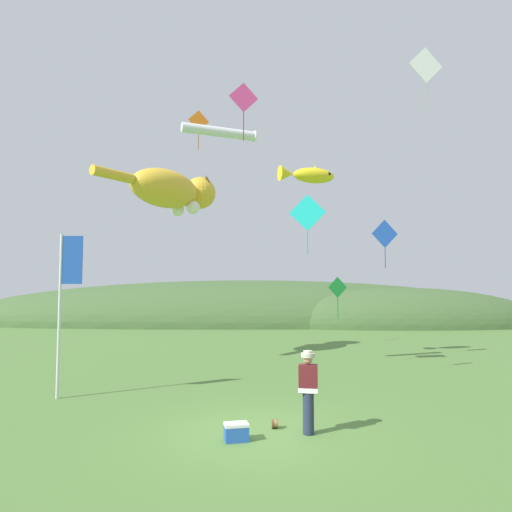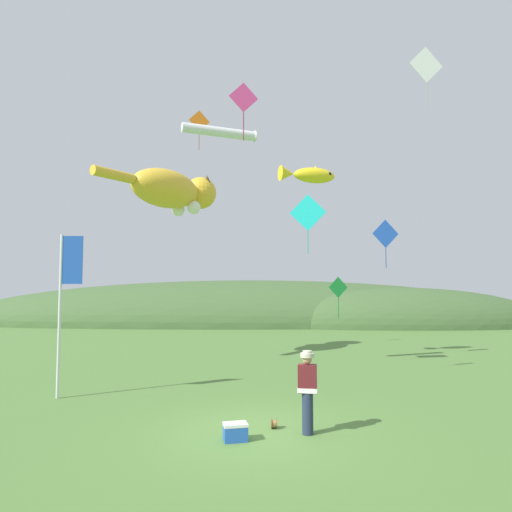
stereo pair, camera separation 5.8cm
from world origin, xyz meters
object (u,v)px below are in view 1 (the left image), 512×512
Objects in this scene: kite_tube_streamer at (220,132)px; kite_diamond_orange at (199,121)px; kite_diamond_blue at (385,234)px; kite_diamond_teal at (307,213)px; kite_giant_cat at (173,191)px; kite_fish_windsock at (308,175)px; kite_spool at (275,424)px; kite_diamond_white at (426,66)px; kite_diamond_green at (338,288)px; festival_banner_pole at (65,290)px; kite_diamond_pink at (244,98)px; picnic_cooler at (236,432)px; festival_attendant at (308,389)px.

kite_tube_streamer is 1.45× the size of kite_diamond_orange.
kite_diamond_teal is (-3.78, -2.46, 0.53)m from kite_diamond_blue.
kite_giant_cat is 2.11× the size of kite_fish_windsock.
kite_spool is 0.10× the size of kite_diamond_white.
kite_diamond_green is 10.30m from kite_diamond_orange.
festival_banner_pole is at bearing -142.36° from kite_tube_streamer.
kite_diamond_blue is 1.12× the size of kite_diamond_orange.
kite_diamond_orange reaches higher than kite_diamond_pink.
kite_diamond_pink is 0.86× the size of kite_diamond_white.
picnic_cooler is 12.93m from kite_fish_windsock.
kite_diamond_blue is at bearing 9.26° from kite_fish_windsock.
kite_diamond_pink is (0.88, -2.84, 0.09)m from kite_tube_streamer.
festival_banner_pole is at bearing -149.51° from kite_diamond_blue.
kite_diamond_teal is (3.36, 0.96, -2.87)m from kite_tube_streamer.
festival_attendant is 0.98× the size of kite_diamond_green.
kite_tube_streamer is (-3.64, -2.86, 0.88)m from kite_fish_windsock.
festival_banner_pole is at bearing 153.27° from festival_attendant.
kite_tube_streamer is at bearing 107.30° from kite_diamond_pink.
kite_diamond_teal is 6.49m from kite_diamond_white.
kite_diamond_orange is at bearing 100.09° from picnic_cooler.
picnic_cooler is 13.52m from kite_giant_cat.
kite_giant_cat is at bearing 172.93° from kite_diamond_green.
kite_fish_windsock is 1.35× the size of kite_diamond_orange.
kite_spool is 10.89m from kite_tube_streamer.
picnic_cooler is at bearing -165.75° from festival_attendant.
kite_diamond_blue is at bearing 25.64° from kite_tube_streamer.
kite_diamond_white is at bearing -91.38° from kite_diamond_blue.
picnic_cooler is 6.89m from festival_banner_pole.
festival_attendant is at bearing -69.12° from kite_diamond_pink.
kite_diamond_orange is (-1.33, 4.83, 2.20)m from kite_tube_streamer.
kite_diamond_teal is 1.09× the size of kite_diamond_white.
kite_spool is 0.12× the size of kite_diamond_green.
kite_diamond_teal is at bearing -39.52° from kite_diamond_orange.
kite_diamond_blue is 10.25m from kite_diamond_orange.
picnic_cooler is at bearing -107.99° from kite_diamond_teal.
kite_diamond_white is (9.37, -5.78, 3.06)m from kite_giant_cat.
festival_banner_pole reaches higher than kite_diamond_green.
kite_fish_windsock is at bearing 81.41° from kite_diamond_teal.
kite_spool is at bearing 44.03° from picnic_cooler.
kite_diamond_green is (1.27, 0.14, -4.91)m from kite_fish_windsock.
kite_giant_cat reaches higher than picnic_cooler.
picnic_cooler is 0.25× the size of kite_diamond_white.
picnic_cooler is (-0.84, -0.82, 0.07)m from kite_spool.
festival_attendant is 0.68× the size of kite_fish_windsock.
kite_diamond_blue reaches higher than festival_banner_pole.
kite_diamond_blue is 0.93× the size of kite_diamond_teal.
kite_spool is at bearing -103.70° from kite_diamond_teal.
kite_diamond_blue is at bearing 45.05° from kite_diamond_pink.
kite_diamond_green is at bearing 70.25° from kite_spool.
kite_spool is 12.20m from kite_fish_windsock.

